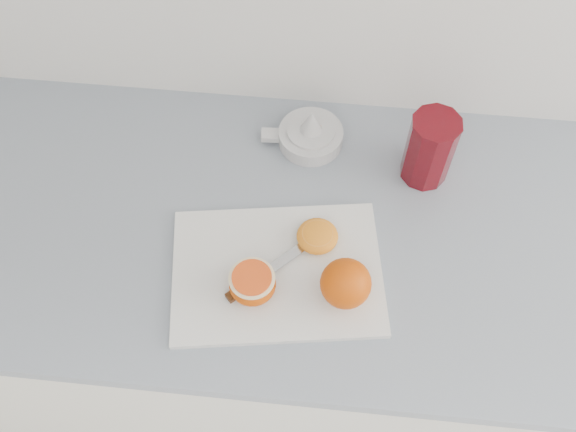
{
  "coord_description": "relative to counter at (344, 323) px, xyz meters",
  "views": [
    {
      "loc": [
        0.07,
        1.1,
        1.89
      ],
      "look_at": [
        0.02,
        1.67,
        0.96
      ],
      "focal_mm": 40.0,
      "sensor_mm": 36.0,
      "label": 1
    }
  ],
  "objects": [
    {
      "name": "counter",
      "position": [
        0.0,
        0.0,
        0.0
      ],
      "size": [
        2.45,
        0.64,
        0.89
      ],
      "color": "white",
      "rests_on": "ground"
    },
    {
      "name": "cutting_board",
      "position": [
        -0.14,
        -0.1,
        0.45
      ],
      "size": [
        0.4,
        0.31,
        0.01
      ],
      "primitive_type": "cube",
      "rotation": [
        0.0,
        0.0,
        0.15
      ],
      "color": "silver",
      "rests_on": "counter"
    },
    {
      "name": "whole_orange",
      "position": [
        -0.03,
        -0.14,
        0.5
      ],
      "size": [
        0.09,
        0.09,
        0.09
      ],
      "color": "#CD510B",
      "rests_on": "cutting_board"
    },
    {
      "name": "half_orange",
      "position": [
        -0.18,
        -0.14,
        0.48
      ],
      "size": [
        0.08,
        0.08,
        0.05
      ],
      "color": "#CD510B",
      "rests_on": "cutting_board"
    },
    {
      "name": "squeezed_shell",
      "position": [
        -0.08,
        -0.04,
        0.47
      ],
      "size": [
        0.07,
        0.07,
        0.03
      ],
      "color": "orange",
      "rests_on": "cutting_board"
    },
    {
      "name": "paring_knife",
      "position": [
        -0.18,
        -0.13,
        0.46
      ],
      "size": [
        0.15,
        0.15,
        0.01
      ],
      "color": "#4C2E11",
      "rests_on": "cutting_board"
    },
    {
      "name": "citrus_juicer",
      "position": [
        -0.11,
        0.19,
        0.47
      ],
      "size": [
        0.16,
        0.13,
        0.08
      ],
      "color": "silver",
      "rests_on": "counter"
    },
    {
      "name": "red_tumbler",
      "position": [
        0.11,
        0.14,
        0.51
      ],
      "size": [
        0.09,
        0.09,
        0.15
      ],
      "color": "#5D0910",
      "rests_on": "counter"
    }
  ]
}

